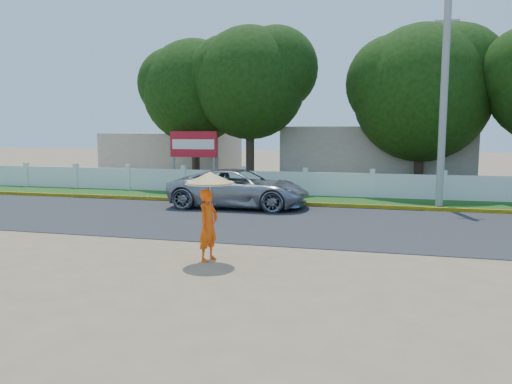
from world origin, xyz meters
TOP-DOWN VIEW (x-y plane):
  - ground at (0.00, 0.00)m, footprint 120.00×120.00m
  - road at (0.00, 4.50)m, footprint 60.00×7.00m
  - grass_verge at (0.00, 9.75)m, footprint 60.00×3.50m
  - curb at (0.00, 8.05)m, footprint 40.00×0.18m
  - fence at (0.00, 11.20)m, footprint 40.00×0.10m
  - building_near at (3.00, 18.00)m, footprint 10.00×6.00m
  - building_far at (-10.00, 19.00)m, footprint 8.00×5.00m
  - utility_pole at (5.64, 9.30)m, footprint 0.28×0.28m
  - vehicle at (-1.99, 7.14)m, footprint 5.49×2.61m
  - monk_with_parasol at (-0.43, -0.70)m, footprint 1.15×1.15m
  - billboard at (-5.90, 12.30)m, footprint 2.50×0.13m
  - tree_row at (3.90, 14.19)m, footprint 26.46×7.62m

SIDE VIEW (x-z plane):
  - ground at x=0.00m, z-range 0.00..0.00m
  - road at x=0.00m, z-range 0.00..0.02m
  - grass_verge at x=0.00m, z-range 0.00..0.03m
  - curb at x=0.00m, z-range 0.00..0.16m
  - fence at x=0.00m, z-range 0.00..1.10m
  - vehicle at x=-1.99m, z-range 0.00..1.51m
  - monk_with_parasol at x=-0.43m, z-range 0.32..2.40m
  - building_far at x=-10.00m, z-range 0.00..2.80m
  - building_near at x=3.00m, z-range 0.00..3.20m
  - billboard at x=-5.90m, z-range 0.67..3.62m
  - utility_pole at x=5.64m, z-range 0.00..7.94m
  - tree_row at x=3.90m, z-range 0.98..9.29m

